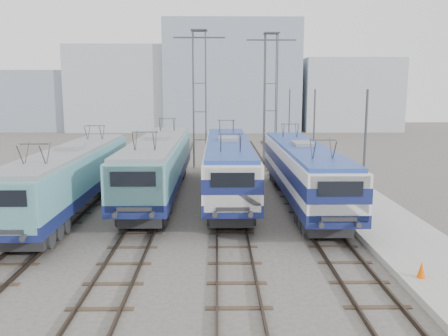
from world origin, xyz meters
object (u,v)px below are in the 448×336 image
locomotive_center_right (228,162)px  catenary_tower_west (200,93)px  locomotive_far_left (71,174)px  safety_cone (421,270)px  mast_mid (314,138)px  locomotive_center_left (158,162)px  catenary_tower_east (270,93)px  mast_front (364,163)px  mast_rear (289,125)px  locomotive_far_right (303,168)px

locomotive_center_right → catenary_tower_west: bearing=100.5°
locomotive_far_left → safety_cone: bearing=-33.9°
mast_mid → safety_cone: 18.49m
locomotive_center_left → catenary_tower_east: size_ratio=1.57×
catenary_tower_east → locomotive_far_left: bearing=-126.7°
mast_front → mast_rear: (0.00, 24.00, 0.00)m
catenary_tower_east → mast_mid: (2.10, -10.00, -3.14)m
mast_mid → mast_front: bearing=-90.0°
locomotive_center_right → catenary_tower_west: 13.13m
mast_front → catenary_tower_west: bearing=113.3°
locomotive_far_left → catenary_tower_east: bearing=53.3°
safety_cone → mast_rear: bearing=90.5°
locomotive_center_right → mast_front: size_ratio=2.63×
locomotive_center_right → mast_front: bearing=-50.9°
locomotive_center_left → mast_rear: 19.46m
mast_mid → safety_cone: mast_mid is taller
catenary_tower_east → mast_rear: bearing=43.6°
catenary_tower_west → mast_front: (8.60, -20.00, -3.14)m
locomotive_far_right → safety_cone: 12.47m
locomotive_far_left → catenary_tower_west: 17.69m
locomotive_far_left → locomotive_center_right: size_ratio=0.97×
safety_cone → catenary_tower_west: bearing=108.7°
locomotive_far_left → catenary_tower_west: size_ratio=1.49×
locomotive_far_right → mast_front: (1.85, -5.91, 1.22)m
catenary_tower_east → mast_mid: catenary_tower_east is taller
mast_rear → safety_cone: size_ratio=11.66×
locomotive_far_left → mast_front: bearing=-15.5°
locomotive_center_left → catenary_tower_west: catenary_tower_west is taller
locomotive_center_left → mast_front: (10.85, -7.89, 1.16)m
locomotive_far_left → catenary_tower_east: (13.25, 17.75, 4.41)m
mast_front → safety_cone: (0.29, -6.26, -2.90)m
mast_front → catenary_tower_east: bearing=95.5°
locomotive_center_left → locomotive_center_right: size_ratio=1.02×
locomotive_far_left → mast_rear: (15.35, 19.75, 1.27)m
locomotive_far_left → mast_front: mast_front is taller
locomotive_center_right → catenary_tower_west: size_ratio=1.53×
mast_front → mast_mid: size_ratio=1.00×
locomotive_far_left → mast_front: size_ratio=2.55×
locomotive_far_left → locomotive_center_right: locomotive_center_right is taller
catenary_tower_east → mast_front: 22.32m
locomotive_center_left → mast_rear: size_ratio=2.69×
locomotive_far_right → catenary_tower_west: bearing=115.6°
mast_mid → mast_rear: same height
catenary_tower_east → locomotive_center_left: bearing=-121.8°
locomotive_center_right → safety_cone: size_ratio=30.64×
locomotive_far_left → catenary_tower_west: bearing=66.8°
locomotive_far_right → catenary_tower_west: (-6.75, 14.09, 4.36)m
locomotive_center_left → catenary_tower_west: 13.05m
locomotive_center_right → locomotive_far_right: (4.50, -1.89, -0.07)m
locomotive_center_left → safety_cone: locomotive_center_left is taller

